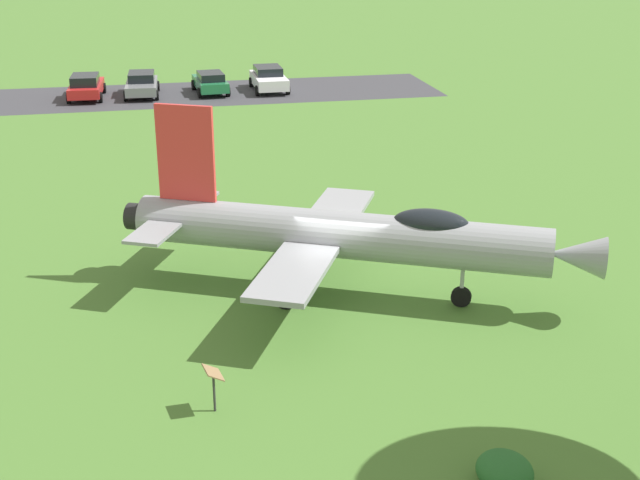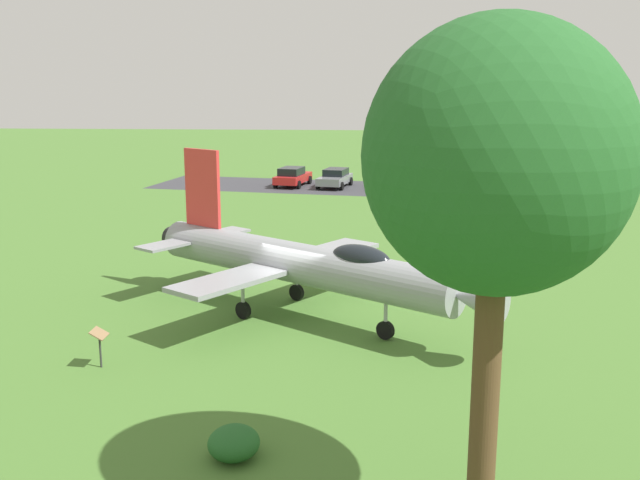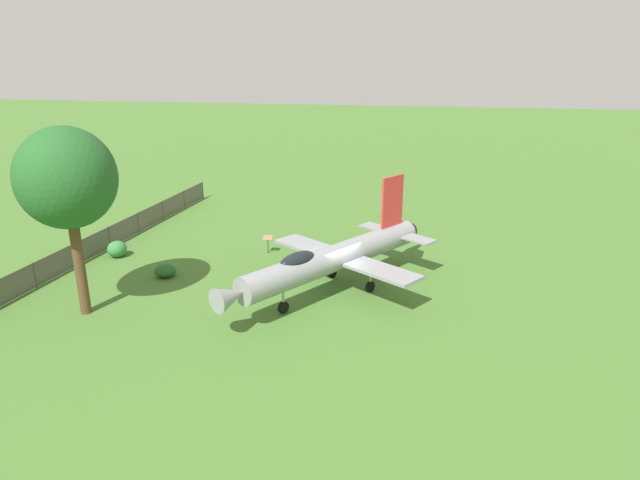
# 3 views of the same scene
# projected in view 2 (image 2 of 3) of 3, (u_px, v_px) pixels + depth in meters

# --- Properties ---
(ground_plane) EXTENTS (200.00, 200.00, 0.00)m
(ground_plane) POSITION_uv_depth(u_px,v_px,m) (297.00, 316.00, 25.31)
(ground_plane) COLOR #47722D
(parking_strip) EXTENTS (13.11, 33.83, 0.00)m
(parking_strip) POSITION_uv_depth(u_px,v_px,m) (363.00, 188.00, 55.68)
(parking_strip) COLOR #38383D
(parking_strip) RESTS_ON ground_plane
(display_jet) EXTENTS (10.20, 12.70, 5.55)m
(display_jet) POSITION_uv_depth(u_px,v_px,m) (304.00, 263.00, 24.68)
(display_jet) COLOR gray
(display_jet) RESTS_ON ground_plane
(shade_tree) EXTENTS (4.49, 4.57, 9.14)m
(shade_tree) POSITION_uv_depth(u_px,v_px,m) (497.00, 160.00, 12.08)
(shade_tree) COLOR brown
(shade_tree) RESTS_ON ground_plane
(shrub_by_tree) EXTENTS (1.23, 1.13, 0.71)m
(shrub_by_tree) POSITION_uv_depth(u_px,v_px,m) (234.00, 443.00, 15.67)
(shrub_by_tree) COLOR #235B26
(shrub_by_tree) RESTS_ON ground_plane
(info_plaque) EXTENTS (0.60, 0.40, 1.14)m
(info_plaque) POSITION_uv_depth(u_px,v_px,m) (99.00, 339.00, 20.57)
(info_plaque) COLOR #333333
(info_plaque) RESTS_ON ground_plane
(parked_car_white) EXTENTS (4.61, 2.67, 1.50)m
(parked_car_white) POSITION_uv_depth(u_px,v_px,m) (439.00, 180.00, 54.30)
(parked_car_white) COLOR silver
(parked_car_white) RESTS_ON ground_plane
(parked_car_green) EXTENTS (4.19, 2.25, 1.37)m
(parked_car_green) POSITION_uv_depth(u_px,v_px,m) (389.00, 180.00, 55.00)
(parked_car_green) COLOR #1E6B3D
(parked_car_green) RESTS_ON ground_plane
(parked_car_gray) EXTENTS (4.65, 2.76, 1.41)m
(parked_car_gray) POSITION_uv_depth(u_px,v_px,m) (335.00, 178.00, 56.11)
(parked_car_gray) COLOR slate
(parked_car_gray) RESTS_ON ground_plane
(parked_car_red) EXTENTS (4.70, 2.77, 1.49)m
(parked_car_red) POSITION_uv_depth(u_px,v_px,m) (292.00, 176.00, 56.67)
(parked_car_red) COLOR red
(parked_car_red) RESTS_ON ground_plane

